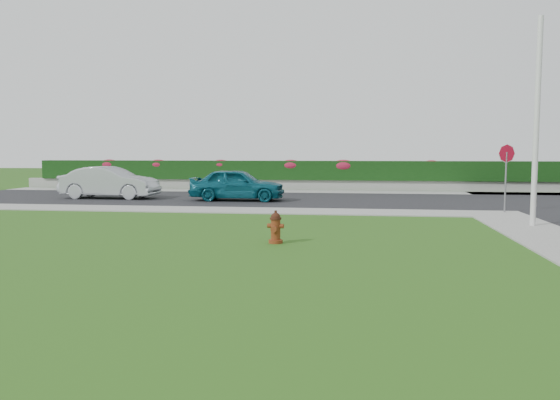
# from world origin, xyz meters

# --- Properties ---
(ground) EXTENTS (120.00, 120.00, 0.00)m
(ground) POSITION_xyz_m (0.00, 0.00, 0.00)
(ground) COLOR black
(ground) RESTS_ON ground
(street_far) EXTENTS (26.00, 8.00, 0.04)m
(street_far) POSITION_xyz_m (-5.00, 14.00, 0.02)
(street_far) COLOR black
(street_far) RESTS_ON ground
(sidewalk_far) EXTENTS (24.00, 2.00, 0.04)m
(sidewalk_far) POSITION_xyz_m (-6.00, 9.00, 0.02)
(sidewalk_far) COLOR gray
(sidewalk_far) RESTS_ON ground
(curb_corner) EXTENTS (2.00, 2.00, 0.04)m
(curb_corner) POSITION_xyz_m (7.00, 9.00, 0.02)
(curb_corner) COLOR gray
(curb_corner) RESTS_ON ground
(sidewalk_beyond) EXTENTS (34.00, 2.00, 0.04)m
(sidewalk_beyond) POSITION_xyz_m (-1.00, 19.00, 0.02)
(sidewalk_beyond) COLOR gray
(sidewalk_beyond) RESTS_ON ground
(retaining_wall) EXTENTS (34.00, 0.40, 0.60)m
(retaining_wall) POSITION_xyz_m (-1.00, 20.50, 0.30)
(retaining_wall) COLOR gray
(retaining_wall) RESTS_ON ground
(hedge) EXTENTS (32.00, 0.90, 1.10)m
(hedge) POSITION_xyz_m (-1.00, 20.60, 1.15)
(hedge) COLOR black
(hedge) RESTS_ON retaining_wall
(fire_hydrant) EXTENTS (0.41, 0.39, 0.79)m
(fire_hydrant) POSITION_xyz_m (0.19, 1.95, 0.38)
(fire_hydrant) COLOR #501A0C
(fire_hydrant) RESTS_ON ground
(sedan_teal) EXTENTS (4.24, 1.75, 1.44)m
(sedan_teal) POSITION_xyz_m (-3.16, 12.88, 0.76)
(sedan_teal) COLOR #0D5364
(sedan_teal) RESTS_ON street_far
(sedan_silver) EXTENTS (4.55, 1.69, 1.49)m
(sedan_silver) POSITION_xyz_m (-9.33, 13.19, 0.78)
(sedan_silver) COLOR #B0B3B8
(sedan_silver) RESTS_ON street_far
(utility_pole) EXTENTS (0.16, 0.16, 6.07)m
(utility_pole) POSITION_xyz_m (7.26, 5.85, 3.03)
(utility_pole) COLOR silver
(utility_pole) RESTS_ON ground
(stop_sign) EXTENTS (0.64, 0.26, 2.49)m
(stop_sign) POSITION_xyz_m (7.41, 9.51, 1.84)
(stop_sign) COLOR slate
(stop_sign) RESTS_ON ground
(flower_clump_a) EXTENTS (1.25, 0.80, 0.62)m
(flower_clump_a) POSITION_xyz_m (-12.79, 20.50, 1.45)
(flower_clump_a) COLOR #BE204A
(flower_clump_a) RESTS_ON hedge
(flower_clump_b) EXTENTS (1.20, 0.77, 0.60)m
(flower_clump_b) POSITION_xyz_m (-9.69, 20.50, 1.46)
(flower_clump_b) COLOR #BE204A
(flower_clump_b) RESTS_ON hedge
(flower_clump_c) EXTENTS (1.16, 0.74, 0.58)m
(flower_clump_c) POSITION_xyz_m (-5.84, 20.50, 1.47)
(flower_clump_c) COLOR #BE204A
(flower_clump_c) RESTS_ON hedge
(flower_clump_d) EXTENTS (1.29, 0.83, 0.65)m
(flower_clump_d) POSITION_xyz_m (-1.67, 20.50, 1.44)
(flower_clump_d) COLOR #BE204A
(flower_clump_d) RESTS_ON hedge
(flower_clump_e) EXTENTS (1.38, 0.88, 0.69)m
(flower_clump_e) POSITION_xyz_m (1.36, 20.50, 1.43)
(flower_clump_e) COLOR #BE204A
(flower_clump_e) RESTS_ON hedge
(flower_clump_f) EXTENTS (1.03, 0.66, 0.52)m
(flower_clump_f) POSITION_xyz_m (6.26, 20.50, 1.50)
(flower_clump_f) COLOR #BE204A
(flower_clump_f) RESTS_ON hedge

